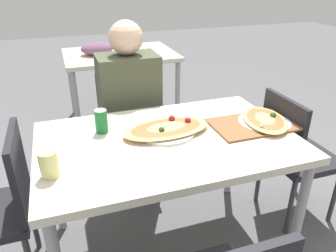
{
  "coord_description": "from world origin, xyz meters",
  "views": [
    {
      "loc": [
        -0.47,
        -1.39,
        1.52
      ],
      "look_at": [
        0.01,
        0.02,
        0.8
      ],
      "focal_mm": 35.0,
      "sensor_mm": 36.0,
      "label": 1
    }
  ],
  "objects_px": {
    "chair_far_seated": "(128,124)",
    "chair_side_right": "(294,151)",
    "person_seated": "(130,99)",
    "pizza_main": "(167,129)",
    "drink_glass": "(49,164)",
    "chair_side_left": "(0,205)",
    "pizza_second": "(265,120)",
    "dining_table": "(168,150)",
    "soda_can": "(101,121)"
  },
  "relations": [
    {
      "from": "dining_table",
      "to": "chair_far_seated",
      "type": "distance_m",
      "value": 0.77
    },
    {
      "from": "chair_far_seated",
      "to": "person_seated",
      "type": "distance_m",
      "value": 0.27
    },
    {
      "from": "dining_table",
      "to": "drink_glass",
      "type": "distance_m",
      "value": 0.6
    },
    {
      "from": "chair_far_seated",
      "to": "pizza_main",
      "type": "distance_m",
      "value": 0.74
    },
    {
      "from": "dining_table",
      "to": "pizza_main",
      "type": "relative_size",
      "value": 2.68
    },
    {
      "from": "soda_can",
      "to": "pizza_second",
      "type": "xyz_separation_m",
      "value": [
        0.87,
        -0.19,
        -0.04
      ]
    },
    {
      "from": "dining_table",
      "to": "pizza_second",
      "type": "bearing_deg",
      "value": -0.82
    },
    {
      "from": "chair_far_seated",
      "to": "drink_glass",
      "type": "distance_m",
      "value": 1.08
    },
    {
      "from": "chair_far_seated",
      "to": "person_seated",
      "type": "xyz_separation_m",
      "value": [
        0.0,
        -0.11,
        0.24
      ]
    },
    {
      "from": "chair_far_seated",
      "to": "chair_side_right",
      "type": "relative_size",
      "value": 1.0
    },
    {
      "from": "chair_far_seated",
      "to": "soda_can",
      "type": "relative_size",
      "value": 6.81
    },
    {
      "from": "person_seated",
      "to": "soda_can",
      "type": "bearing_deg",
      "value": 61.14
    },
    {
      "from": "dining_table",
      "to": "chair_far_seated",
      "type": "relative_size",
      "value": 1.53
    },
    {
      "from": "chair_side_right",
      "to": "person_seated",
      "type": "bearing_deg",
      "value": -124.07
    },
    {
      "from": "dining_table",
      "to": "chair_far_seated",
      "type": "height_order",
      "value": "chair_far_seated"
    },
    {
      "from": "pizza_main",
      "to": "pizza_second",
      "type": "relative_size",
      "value": 1.17
    },
    {
      "from": "chair_far_seated",
      "to": "pizza_second",
      "type": "height_order",
      "value": "chair_far_seated"
    },
    {
      "from": "pizza_second",
      "to": "drink_glass",
      "type": "bearing_deg",
      "value": -172.68
    },
    {
      "from": "chair_side_left",
      "to": "chair_side_right",
      "type": "relative_size",
      "value": 1.0
    },
    {
      "from": "dining_table",
      "to": "person_seated",
      "type": "xyz_separation_m",
      "value": [
        -0.06,
        0.64,
        0.06
      ]
    },
    {
      "from": "dining_table",
      "to": "person_seated",
      "type": "distance_m",
      "value": 0.64
    },
    {
      "from": "drink_glass",
      "to": "chair_far_seated",
      "type": "bearing_deg",
      "value": 60.24
    },
    {
      "from": "chair_side_left",
      "to": "pizza_second",
      "type": "height_order",
      "value": "chair_side_left"
    },
    {
      "from": "chair_side_right",
      "to": "person_seated",
      "type": "xyz_separation_m",
      "value": [
        -0.9,
        0.61,
        0.24
      ]
    },
    {
      "from": "pizza_main",
      "to": "person_seated",
      "type": "bearing_deg",
      "value": 97.12
    },
    {
      "from": "chair_side_left",
      "to": "person_seated",
      "type": "height_order",
      "value": "person_seated"
    },
    {
      "from": "chair_far_seated",
      "to": "chair_side_left",
      "type": "relative_size",
      "value": 1.0
    },
    {
      "from": "dining_table",
      "to": "person_seated",
      "type": "height_order",
      "value": "person_seated"
    },
    {
      "from": "chair_side_right",
      "to": "pizza_second",
      "type": "height_order",
      "value": "chair_side_right"
    },
    {
      "from": "soda_can",
      "to": "drink_glass",
      "type": "xyz_separation_m",
      "value": [
        -0.26,
        -0.34,
        -0.01
      ]
    },
    {
      "from": "chair_far_seated",
      "to": "pizza_main",
      "type": "xyz_separation_m",
      "value": [
        0.07,
        -0.68,
        0.27
      ]
    },
    {
      "from": "drink_glass",
      "to": "chair_side_left",
      "type": "bearing_deg",
      "value": 140.98
    },
    {
      "from": "dining_table",
      "to": "soda_can",
      "type": "xyz_separation_m",
      "value": [
        -0.31,
        0.18,
        0.13
      ]
    },
    {
      "from": "person_seated",
      "to": "pizza_main",
      "type": "distance_m",
      "value": 0.58
    },
    {
      "from": "drink_glass",
      "to": "pizza_second",
      "type": "xyz_separation_m",
      "value": [
        1.14,
        0.15,
        -0.04
      ]
    },
    {
      "from": "chair_side_right",
      "to": "soda_can",
      "type": "distance_m",
      "value": 1.2
    },
    {
      "from": "drink_glass",
      "to": "person_seated",
      "type": "bearing_deg",
      "value": 56.91
    },
    {
      "from": "soda_can",
      "to": "dining_table",
      "type": "bearing_deg",
      "value": -30.83
    },
    {
      "from": "chair_side_left",
      "to": "chair_side_right",
      "type": "height_order",
      "value": "same"
    },
    {
      "from": "drink_glass",
      "to": "dining_table",
      "type": "bearing_deg",
      "value": 15.11
    },
    {
      "from": "chair_side_right",
      "to": "person_seated",
      "type": "height_order",
      "value": "person_seated"
    },
    {
      "from": "pizza_main",
      "to": "chair_side_left",
      "type": "bearing_deg",
      "value": 179.95
    },
    {
      "from": "chair_side_left",
      "to": "pizza_second",
      "type": "relative_size",
      "value": 2.06
    },
    {
      "from": "chair_side_left",
      "to": "person_seated",
      "type": "xyz_separation_m",
      "value": [
        0.79,
        0.57,
        0.24
      ]
    },
    {
      "from": "person_seated",
      "to": "pizza_main",
      "type": "relative_size",
      "value": 2.54
    },
    {
      "from": "chair_side_right",
      "to": "pizza_main",
      "type": "xyz_separation_m",
      "value": [
        -0.83,
        0.04,
        0.27
      ]
    },
    {
      "from": "dining_table",
      "to": "pizza_main",
      "type": "distance_m",
      "value": 0.11
    },
    {
      "from": "chair_side_left",
      "to": "pizza_main",
      "type": "relative_size",
      "value": 1.75
    },
    {
      "from": "pizza_main",
      "to": "pizza_second",
      "type": "xyz_separation_m",
      "value": [
        0.55,
        -0.07,
        -0.0
      ]
    },
    {
      "from": "chair_side_left",
      "to": "soda_can",
      "type": "xyz_separation_m",
      "value": [
        0.54,
        0.12,
        0.32
      ]
    }
  ]
}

